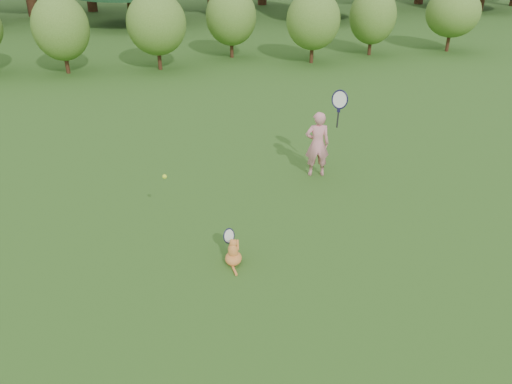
{
  "coord_description": "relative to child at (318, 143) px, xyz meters",
  "views": [
    {
      "loc": [
        -1.1,
        -6.34,
        4.5
      ],
      "look_at": [
        0.2,
        0.8,
        0.7
      ],
      "focal_mm": 35.0,
      "sensor_mm": 36.0,
      "label": 1
    }
  ],
  "objects": [
    {
      "name": "cat",
      "position": [
        -2.13,
        -2.78,
        -0.49
      ],
      "size": [
        0.4,
        0.63,
        0.59
      ],
      "rotation": [
        0.0,
        0.0,
        -0.32
      ],
      "color": "orange",
      "rests_on": "ground"
    },
    {
      "name": "ground",
      "position": [
        -1.81,
        -2.66,
        -0.71
      ],
      "size": [
        100.0,
        100.0,
        0.0
      ],
      "primitive_type": "plane",
      "color": "#224E16",
      "rests_on": "ground"
    },
    {
      "name": "tennis_ball",
      "position": [
        -3.07,
        -1.71,
        0.32
      ],
      "size": [
        0.07,
        0.07,
        0.07
      ],
      "color": "#A4DB19",
      "rests_on": "ground"
    },
    {
      "name": "shrub_row",
      "position": [
        -1.81,
        10.34,
        0.69
      ],
      "size": [
        28.0,
        3.0,
        2.8
      ],
      "primitive_type": null,
      "color": "#436920",
      "rests_on": "ground"
    },
    {
      "name": "child",
      "position": [
        0.0,
        0.0,
        0.0
      ],
      "size": [
        0.78,
        0.5,
        2.04
      ],
      "rotation": [
        0.0,
        0.0,
        3.02
      ],
      "color": "pink",
      "rests_on": "ground"
    }
  ]
}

